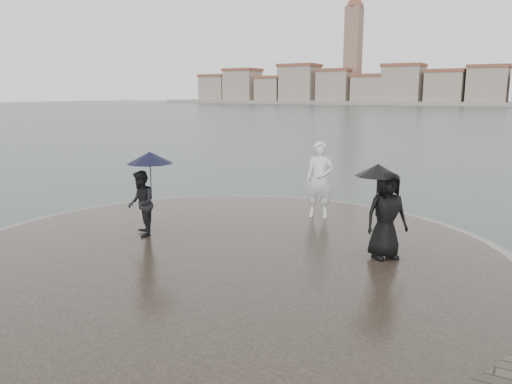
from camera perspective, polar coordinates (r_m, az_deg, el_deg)
The scene contains 7 objects.
ground at distance 8.65m, azimuth -17.03°, elevation -14.91°, with size 400.00×400.00×0.00m, color #2B3835.
kerb_ring at distance 11.03m, azimuth -3.48°, elevation -7.72°, with size 12.50×12.50×0.32m, color gray.
quay_tip at distance 11.03m, azimuth -3.48°, elevation -7.62°, with size 11.90×11.90×0.36m, color #2D261E.
statue at distance 13.79m, azimuth 7.28°, elevation 1.40°, with size 0.76×0.50×2.10m, color silver.
visitor_left at distance 12.12m, azimuth -12.71°, elevation 0.30°, with size 1.28×1.13×2.04m.
visitor_right at distance 10.61m, azimuth 14.49°, elevation -1.57°, with size 1.25×1.10×1.95m.
far_skyline at distance 166.29m, azimuth 26.96°, elevation 10.67°, with size 260.00×20.00×37.00m.
Camera 1 is at (5.88, -5.12, 3.74)m, focal length 35.00 mm.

